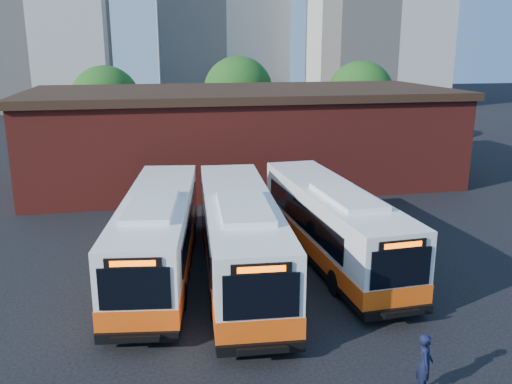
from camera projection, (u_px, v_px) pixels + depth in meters
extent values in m
plane|color=black|center=(336.00, 307.00, 19.76)|extent=(220.00, 220.00, 0.00)
cube|color=white|center=(158.00, 231.00, 22.45)|extent=(4.20, 12.45, 2.90)
cube|color=#FF5510|center=(159.00, 250.00, 22.67)|extent=(4.26, 12.51, 0.71)
cube|color=black|center=(159.00, 261.00, 22.80)|extent=(4.25, 12.50, 0.25)
cube|color=black|center=(134.00, 289.00, 16.46)|extent=(2.19, 0.36, 1.37)
cube|color=black|center=(133.00, 263.00, 16.23)|extent=(1.72, 0.29, 0.33)
cube|color=#FF5905|center=(133.00, 264.00, 16.20)|extent=(1.36, 0.20, 0.18)
cube|color=black|center=(137.00, 338.00, 16.83)|extent=(2.59, 0.49, 0.33)
cube|color=black|center=(136.00, 339.00, 16.57)|extent=(1.51, 0.58, 0.06)
cube|color=black|center=(135.00, 340.00, 16.38)|extent=(1.47, 0.24, 0.18)
cube|color=black|center=(127.00, 222.00, 22.69)|extent=(1.32, 9.45, 1.07)
cube|color=black|center=(190.00, 221.00, 22.84)|extent=(1.32, 9.45, 1.07)
cube|color=white|center=(151.00, 206.00, 20.57)|extent=(2.32, 4.47, 0.22)
cylinder|color=black|center=(116.00, 298.00, 19.38)|extent=(0.46, 1.05, 1.02)
cylinder|color=black|center=(181.00, 296.00, 19.52)|extent=(0.46, 1.05, 1.02)
cylinder|color=black|center=(142.00, 235.00, 25.86)|extent=(0.46, 1.05, 1.02)
cylinder|color=black|center=(192.00, 234.00, 25.99)|extent=(0.46, 1.05, 1.02)
cube|color=white|center=(240.00, 234.00, 21.95)|extent=(3.51, 12.76, 3.00)
cube|color=#FF5510|center=(240.00, 254.00, 22.17)|extent=(3.57, 12.82, 0.74)
cube|color=black|center=(240.00, 266.00, 22.31)|extent=(3.56, 12.81, 0.26)
cube|color=black|center=(261.00, 296.00, 15.80)|extent=(2.28, 0.21, 1.42)
cube|color=black|center=(261.00, 269.00, 15.57)|extent=(1.79, 0.18, 0.34)
cube|color=#FF5905|center=(262.00, 269.00, 15.53)|extent=(1.42, 0.12, 0.19)
cube|color=black|center=(261.00, 349.00, 16.18)|extent=(2.68, 0.32, 0.34)
cube|color=black|center=(263.00, 350.00, 15.92)|extent=(1.55, 0.50, 0.06)
cube|color=black|center=(263.00, 351.00, 15.72)|extent=(1.52, 0.14, 0.19)
cube|color=black|center=(206.00, 225.00, 22.11)|extent=(0.70, 9.82, 1.10)
cube|color=black|center=(272.00, 222.00, 22.44)|extent=(0.70, 9.82, 1.10)
cube|color=white|center=(244.00, 207.00, 20.02)|extent=(2.11, 4.53, 0.23)
cylinder|color=black|center=(216.00, 306.00, 18.73)|extent=(0.41, 1.07, 1.05)
cylinder|color=black|center=(285.00, 302.00, 19.02)|extent=(0.41, 1.07, 1.05)
cylinder|color=black|center=(207.00, 238.00, 25.37)|extent=(0.41, 1.07, 1.05)
cylinder|color=black|center=(259.00, 236.00, 25.67)|extent=(0.41, 1.07, 1.05)
cube|color=white|center=(332.00, 221.00, 23.80)|extent=(3.23, 12.22, 2.87)
cube|color=#FF5510|center=(331.00, 239.00, 24.01)|extent=(3.29, 12.27, 0.71)
cube|color=black|center=(331.00, 249.00, 24.14)|extent=(3.28, 12.26, 0.25)
cube|color=black|center=(401.00, 268.00, 18.04)|extent=(2.18, 0.18, 1.36)
cube|color=black|center=(403.00, 245.00, 17.81)|extent=(1.71, 0.15, 0.32)
cube|color=#FF5905|center=(403.00, 245.00, 17.78)|extent=(1.36, 0.10, 0.18)
cube|color=black|center=(398.00, 313.00, 18.40)|extent=(2.57, 0.28, 0.32)
cube|color=black|center=(402.00, 313.00, 18.16)|extent=(1.48, 0.46, 0.06)
cube|color=black|center=(405.00, 314.00, 17.97)|extent=(1.46, 0.12, 0.18)
cube|color=black|center=(301.00, 214.00, 23.79)|extent=(0.57, 9.42, 1.06)
cube|color=black|center=(356.00, 210.00, 24.41)|extent=(0.57, 9.42, 1.06)
cube|color=white|center=(347.00, 196.00, 21.98)|extent=(1.98, 4.32, 0.22)
cylinder|color=black|center=(336.00, 282.00, 20.65)|extent=(0.38, 1.02, 1.01)
cylinder|color=black|center=(391.00, 276.00, 21.20)|extent=(0.38, 1.02, 1.01)
cylinder|color=black|center=(284.00, 228.00, 26.87)|extent=(0.38, 1.02, 1.01)
cylinder|color=black|center=(328.00, 224.00, 27.43)|extent=(0.38, 1.02, 1.01)
imported|color=black|center=(425.00, 364.00, 14.69)|extent=(0.65, 0.76, 1.77)
cube|color=maroon|center=(243.00, 138.00, 37.93)|extent=(28.00, 12.00, 6.00)
cube|color=black|center=(242.00, 92.00, 37.10)|extent=(28.60, 12.60, 0.50)
cube|color=black|center=(307.00, 181.00, 33.24)|extent=(1.20, 0.08, 2.40)
cylinder|color=#382314|center=(108.00, 138.00, 47.86)|extent=(0.36, 0.36, 2.70)
sphere|color=#174B15|center=(106.00, 101.00, 47.00)|extent=(6.00, 6.00, 6.00)
cylinder|color=#382314|center=(238.00, 130.00, 51.96)|extent=(0.36, 0.36, 2.95)
sphere|color=#174B15|center=(238.00, 91.00, 51.02)|extent=(6.56, 6.56, 6.56)
cylinder|color=#382314|center=(358.00, 132.00, 51.18)|extent=(0.36, 0.36, 2.81)
sphere|color=#174B15|center=(360.00, 95.00, 50.29)|extent=(6.24, 6.24, 6.24)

